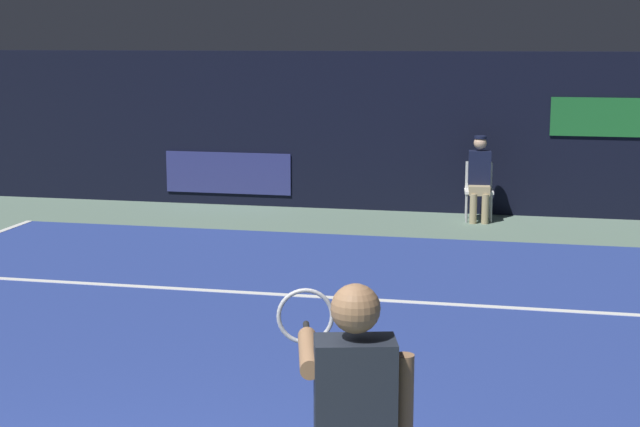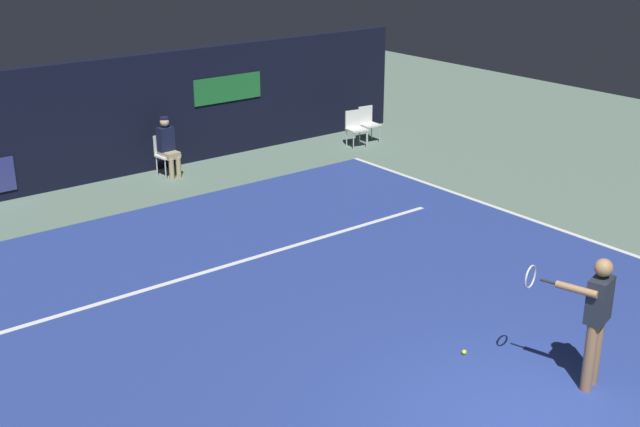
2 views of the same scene
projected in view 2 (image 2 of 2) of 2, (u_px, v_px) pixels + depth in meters
The scene contains 10 objects.
ground_plane at pixel (305, 301), 12.41m from camera, with size 32.98×32.98×0.00m, color slate.
court_surface at pixel (305, 301), 12.41m from camera, with size 10.97×10.41×0.01m, color navy.
line_sideline_left at pixel (534, 221), 15.55m from camera, with size 0.10×10.41×0.01m, color white.
line_service at pixel (240, 262), 13.75m from camera, with size 8.55×0.10×0.01m, color white.
back_wall at pixel (92, 122), 17.48m from camera, with size 16.52×0.33×2.60m.
tennis_player at pixel (595, 315), 9.87m from camera, with size 0.80×0.93×1.73m.
line_judge_on_chair at pixel (167, 146), 17.94m from camera, with size 0.48×0.56×1.32m.
courtside_chair_near at pixel (355, 126), 20.27m from camera, with size 0.50×0.48×0.88m.
courtside_chair_far at pixel (368, 122), 20.68m from camera, with size 0.47×0.45×0.88m.
tennis_ball at pixel (464, 352), 10.90m from camera, with size 0.07×0.07×0.07m, color #CCE033.
Camera 2 is at (-6.72, -4.71, 5.59)m, focal length 46.23 mm.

